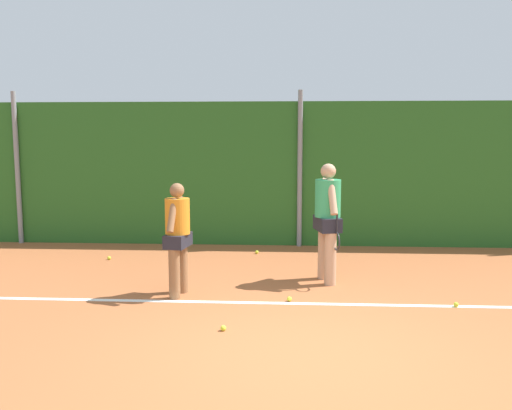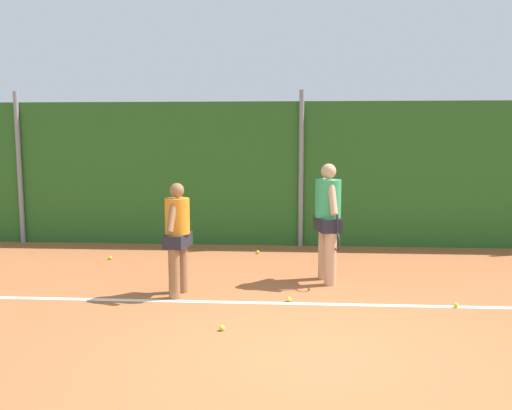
{
  "view_description": "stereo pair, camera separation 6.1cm",
  "coord_description": "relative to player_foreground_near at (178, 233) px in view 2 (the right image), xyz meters",
  "views": [
    {
      "loc": [
        -0.24,
        -5.38,
        2.24
      ],
      "look_at": [
        -0.7,
        2.41,
        1.24
      ],
      "focal_mm": 37.96,
      "sensor_mm": 36.0,
      "label": 1
    },
    {
      "loc": [
        -0.18,
        -5.37,
        2.24
      ],
      "look_at": [
        -0.7,
        2.41,
        1.24
      ],
      "focal_mm": 37.96,
      "sensor_mm": 36.0,
      "label": 2
    }
  ],
  "objects": [
    {
      "name": "tennis_ball_6",
      "position": [
        1.56,
        -0.19,
        -0.86
      ],
      "size": [
        0.07,
        0.07,
        0.07
      ],
      "primitive_type": "sphere",
      "color": "#CCDB33",
      "rests_on": "ground_plane"
    },
    {
      "name": "tennis_ball_7",
      "position": [
        0.95,
        2.78,
        -0.86
      ],
      "size": [
        0.07,
        0.07,
        0.07
      ],
      "primitive_type": "sphere",
      "color": "#CCDB33",
      "rests_on": "ground_plane"
    },
    {
      "name": "player_foreground_near",
      "position": [
        0.0,
        0.0,
        0.0
      ],
      "size": [
        0.35,
        0.66,
        1.6
      ],
      "rotation": [
        0.0,
        0.0,
        4.55
      ],
      "color": "#8C603D",
      "rests_on": "ground_plane"
    },
    {
      "name": "tennis_ball_0",
      "position": [
        -1.71,
        2.12,
        -0.86
      ],
      "size": [
        0.07,
        0.07,
        0.07
      ],
      "primitive_type": "sphere",
      "color": "#CCDB33",
      "rests_on": "ground_plane"
    },
    {
      "name": "tennis_ball_2",
      "position": [
        3.76,
        -0.31,
        -0.86
      ],
      "size": [
        0.07,
        0.07,
        0.07
      ],
      "primitive_type": "sphere",
      "color": "#CCDB33",
      "rests_on": "ground_plane"
    },
    {
      "name": "ground_plane",
      "position": [
        1.77,
        -0.3,
        -0.9
      ],
      "size": [
        31.25,
        31.25,
        0.0
      ],
      "primitive_type": "plane",
      "color": "#A85B33"
    },
    {
      "name": "player_midcourt",
      "position": [
        2.14,
        0.85,
        0.13
      ],
      "size": [
        0.42,
        0.81,
        1.83
      ],
      "rotation": [
        0.0,
        0.0,
        4.94
      ],
      "color": "tan",
      "rests_on": "ground_plane"
    },
    {
      "name": "fence_post_center",
      "position": [
        1.77,
        3.57,
        0.68
      ],
      "size": [
        0.1,
        0.1,
        3.15
      ],
      "primitive_type": "cylinder",
      "color": "gray",
      "rests_on": "ground_plane"
    },
    {
      "name": "fence_post_left",
      "position": [
        -4.09,
        3.57,
        0.68
      ],
      "size": [
        0.1,
        0.1,
        3.15
      ],
      "primitive_type": "cylinder",
      "color": "gray",
      "rests_on": "ground_plane"
    },
    {
      "name": "court_baseline_paint",
      "position": [
        1.77,
        -0.29,
        -0.89
      ],
      "size": [
        14.84,
        0.1,
        0.01
      ],
      "primitive_type": "cube",
      "color": "white",
      "rests_on": "ground_plane"
    },
    {
      "name": "hedge_fence_backdrop",
      "position": [
        1.77,
        3.74,
        0.57
      ],
      "size": [
        20.31,
        0.25,
        2.93
      ],
      "primitive_type": "cube",
      "color": "#286023",
      "rests_on": "ground_plane"
    },
    {
      "name": "tennis_ball_4",
      "position": [
        0.8,
        -1.37,
        -0.86
      ],
      "size": [
        0.07,
        0.07,
        0.07
      ],
      "primitive_type": "sphere",
      "color": "#CCDB33",
      "rests_on": "ground_plane"
    }
  ]
}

